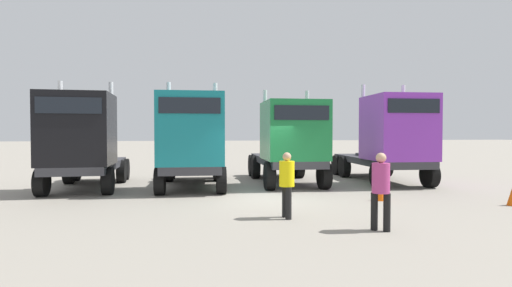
# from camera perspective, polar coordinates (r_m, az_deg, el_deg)

# --- Properties ---
(ground) EXTENTS (200.00, 200.00, 0.00)m
(ground) POSITION_cam_1_polar(r_m,az_deg,el_deg) (13.46, 1.71, -8.02)
(ground) COLOR gray
(semi_truck_black) EXTENTS (2.63, 5.91, 4.29)m
(semi_truck_black) POSITION_cam_1_polar(r_m,az_deg,el_deg) (16.39, -23.89, 0.30)
(semi_truck_black) COLOR #333338
(semi_truck_black) RESTS_ON ground
(semi_truck_teal) EXTENTS (2.85, 6.39, 4.30)m
(semi_truck_teal) POSITION_cam_1_polar(r_m,az_deg,el_deg) (15.59, -9.30, 0.43)
(semi_truck_teal) COLOR #333338
(semi_truck_teal) RESTS_ON ground
(semi_truck_green) EXTENTS (2.82, 6.52, 4.12)m
(semi_truck_green) POSITION_cam_1_polar(r_m,az_deg,el_deg) (16.76, 4.94, 0.28)
(semi_truck_green) COLOR #333338
(semi_truck_green) RESTS_ON ground
(semi_truck_purple) EXTENTS (2.97, 6.56, 4.40)m
(semi_truck_purple) POSITION_cam_1_polar(r_m,az_deg,el_deg) (18.06, 18.96, 0.69)
(semi_truck_purple) COLOR #333338
(semi_truck_purple) RESTS_ON ground
(visitor_in_hivis) EXTENTS (0.43, 0.45, 1.73)m
(visitor_in_hivis) POSITION_cam_1_polar(r_m,az_deg,el_deg) (10.35, 4.48, -5.31)
(visitor_in_hivis) COLOR black
(visitor_in_hivis) RESTS_ON ground
(visitor_with_camera) EXTENTS (0.56, 0.56, 1.78)m
(visitor_with_camera) POSITION_cam_1_polar(r_m,az_deg,el_deg) (9.44, 17.61, -5.82)
(visitor_with_camera) COLOR black
(visitor_with_camera) RESTS_ON ground
(traffic_cone_mid) EXTENTS (0.36, 0.36, 0.65)m
(traffic_cone_mid) POSITION_cam_1_polar(r_m,az_deg,el_deg) (13.73, 17.61, -6.53)
(traffic_cone_mid) COLOR #F2590C
(traffic_cone_mid) RESTS_ON ground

